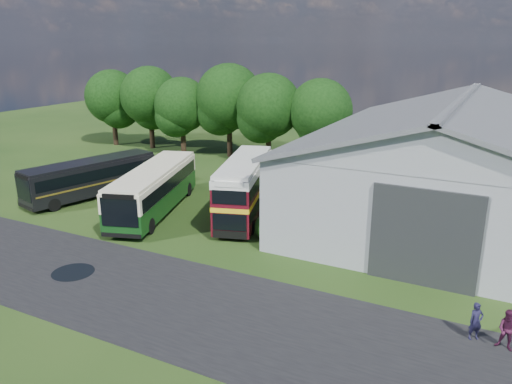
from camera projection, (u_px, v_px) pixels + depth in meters
The scene contains 18 objects.
ground at pixel (133, 257), 28.20m from camera, with size 120.00×120.00×0.00m, color #1A3611.
asphalt_road at pixel (140, 291), 24.34m from camera, with size 60.00×8.00×0.02m, color black.
puddle at pixel (73, 273), 26.31m from camera, with size 2.20×2.20×0.01m, color black.
storage_shed at pixel (456, 156), 34.05m from camera, with size 18.80×24.80×8.15m.
tree_far_left at pixel (112, 97), 57.06m from camera, with size 6.12×6.12×8.64m.
tree_left_a at pixel (150, 96), 55.21m from camera, with size 6.46×6.46×9.12m.
tree_left_b at pixel (182, 105), 52.36m from camera, with size 5.78×5.78×8.16m.
tree_mid at pixel (229, 97), 51.01m from camera, with size 6.80×6.80×9.60m.
tree_right_a at pixel (269, 106), 48.12m from camera, with size 6.26×6.26×8.83m.
tree_right_b at pixel (320, 111), 46.69m from camera, with size 5.98×5.98×8.45m.
shrub_front at pixel (268, 238), 30.87m from camera, with size 1.70×1.70×1.70m, color #194714.
shrub_mid at pixel (282, 228), 32.57m from camera, with size 1.60×1.60×1.60m, color #194714.
shrub_back at pixel (294, 219), 34.27m from camera, with size 1.80×1.80×1.80m, color #194714.
bus_green_single at pixel (154, 189), 35.15m from camera, with size 6.10×11.88×3.20m.
bus_maroon_double at pixel (245, 189), 34.04m from camera, with size 5.14×9.77×4.08m.
bus_dark_single at pixel (91, 178), 38.69m from camera, with size 4.97×10.79×2.90m.
visitor_a at pixel (476, 322), 20.22m from camera, with size 0.59×0.39×1.61m, color #181632.
visitor_b at pixel (508, 331), 19.50m from camera, with size 0.83×0.65×1.71m, color #3E132D.
Camera 1 is at (18.02, -19.88, 11.73)m, focal length 35.00 mm.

